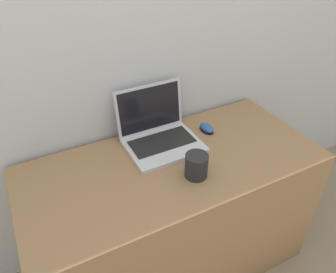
% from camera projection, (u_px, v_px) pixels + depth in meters
% --- Properties ---
extents(wall_back, '(7.00, 0.04, 2.50)m').
position_uv_depth(wall_back, '(137.00, 24.00, 1.42)').
color(wall_back, silver).
rests_on(wall_back, ground_plane).
extents(desk, '(1.36, 0.62, 0.73)m').
position_uv_depth(desk, '(173.00, 217.00, 1.67)').
color(desk, '#936D47').
rests_on(desk, ground_plane).
extents(laptop, '(0.34, 0.31, 0.25)m').
position_uv_depth(laptop, '(159.00, 133.00, 1.56)').
color(laptop, silver).
rests_on(laptop, desk).
extents(drink_cup, '(0.10, 0.10, 0.11)m').
position_uv_depth(drink_cup, '(196.00, 165.00, 1.36)').
color(drink_cup, '#232326').
rests_on(drink_cup, desk).
extents(computer_mouse, '(0.06, 0.10, 0.03)m').
position_uv_depth(computer_mouse, '(207.00, 128.00, 1.66)').
color(computer_mouse, black).
rests_on(computer_mouse, desk).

